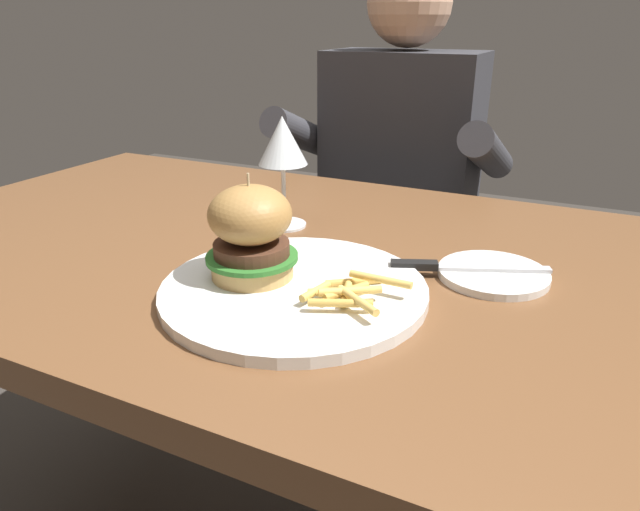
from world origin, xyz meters
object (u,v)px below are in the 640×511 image
object	(u,v)px
burger_sandwich	(251,232)
bread_plate	(493,274)
main_plate	(294,290)
wine_glass	(283,145)
table_knife	(455,267)
diner_person	(397,223)

from	to	relation	value
burger_sandwich	bread_plate	xyz separation A→B (m)	(0.26, 0.15, -0.07)
bread_plate	burger_sandwich	bearing A→B (deg)	-149.60
main_plate	burger_sandwich	world-z (taller)	burger_sandwich
wine_glass	burger_sandwich	bearing A→B (deg)	-70.86
bread_plate	table_knife	size ratio (longest dim) A/B	0.72
burger_sandwich	wine_glass	bearing A→B (deg)	109.14
main_plate	bread_plate	bearing A→B (deg)	37.11
wine_glass	bread_plate	size ratio (longest dim) A/B	1.24
main_plate	burger_sandwich	xyz separation A→B (m)	(-0.06, 0.00, 0.06)
main_plate	wine_glass	world-z (taller)	wine_glass
bread_plate	wine_glass	bearing A→B (deg)	170.40
wine_glass	diner_person	xyz separation A→B (m)	(0.00, 0.58, -0.31)
wine_glass	bread_plate	world-z (taller)	wine_glass
bread_plate	table_knife	world-z (taller)	table_knife
diner_person	wine_glass	bearing A→B (deg)	-90.26
burger_sandwich	table_knife	size ratio (longest dim) A/B	0.67
diner_person	main_plate	bearing A→B (deg)	-80.75
burger_sandwich	table_knife	distance (m)	0.26
wine_glass	diner_person	size ratio (longest dim) A/B	0.15
main_plate	wine_glass	bearing A→B (deg)	121.72
burger_sandwich	wine_glass	world-z (taller)	wine_glass
main_plate	table_knife	world-z (taller)	table_knife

